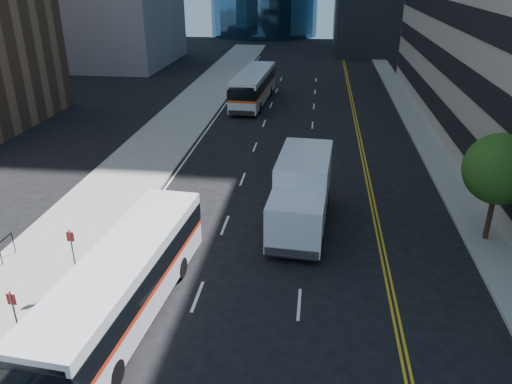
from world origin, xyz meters
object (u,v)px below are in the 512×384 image
street_tree (500,169)px  bus_front (125,282)px  box_truck (302,192)px  bus_rear (254,86)px

street_tree → bus_front: 16.67m
bus_front → box_truck: box_truck is taller
bus_rear → box_truck: bearing=-74.2°
bus_front → bus_rear: bus_rear is taller
bus_front → street_tree: bearing=31.5°
box_truck → bus_rear: bearing=106.5°
bus_front → bus_rear: bearing=93.7°
street_tree → bus_rear: street_tree is taller
street_tree → bus_rear: bearing=120.0°
bus_front → box_truck: 9.94m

